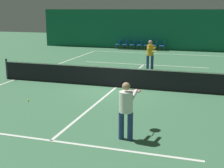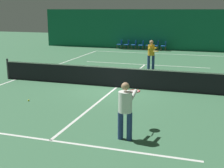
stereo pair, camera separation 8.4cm
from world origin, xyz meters
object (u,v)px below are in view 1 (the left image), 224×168
at_px(player_near, 126,106).
at_px(player_far, 150,53).
at_px(tennis_ball, 28,101).
at_px(courtside_chair_0, 119,44).
at_px(courtside_chair_6, 163,45).
at_px(courtside_chair_4, 148,45).
at_px(courtside_chair_5, 155,45).
at_px(courtside_chair_2, 133,44).
at_px(courtside_chair_3, 140,44).
at_px(tennis_net, 116,77).
at_px(courtside_chair_1, 126,44).

distance_m(player_near, player_far, 10.52).
bearing_deg(tennis_ball, player_near, -27.32).
height_order(courtside_chair_0, courtside_chair_6, same).
relative_size(courtside_chair_4, courtside_chair_5, 1.00).
bearing_deg(courtside_chair_2, player_near, 12.99).
height_order(player_near, courtside_chair_0, player_near).
relative_size(player_far, courtside_chair_3, 2.11).
bearing_deg(tennis_net, courtside_chair_0, 105.64).
bearing_deg(player_near, player_far, 8.47).
relative_size(tennis_net, courtside_chair_6, 14.29).
bearing_deg(courtside_chair_3, player_near, 11.11).
xyz_separation_m(courtside_chair_0, courtside_chair_4, (2.68, 0.00, 0.00)).
distance_m(player_far, courtside_chair_2, 9.63).
bearing_deg(courtside_chair_1, player_near, 14.85).
bearing_deg(courtside_chair_3, courtside_chair_4, 90.00).
xyz_separation_m(player_near, player_far, (-1.26, 10.45, 0.07)).
bearing_deg(courtside_chair_5, courtside_chair_4, -90.00).
xyz_separation_m(player_near, courtside_chair_4, (-3.16, 19.50, -0.48)).
height_order(courtside_chair_5, courtside_chair_6, same).
relative_size(courtside_chair_5, courtside_chair_6, 1.00).
bearing_deg(courtside_chair_1, tennis_ball, 1.74).
xyz_separation_m(courtside_chair_0, courtside_chair_6, (4.03, 0.00, 0.00)).
xyz_separation_m(player_far, courtside_chair_0, (-4.58, 9.05, -0.54)).
xyz_separation_m(courtside_chair_4, courtside_chair_5, (0.67, 0.00, 0.00)).
bearing_deg(courtside_chair_5, player_near, 7.27).
distance_m(courtside_chair_1, tennis_ball, 17.11).
relative_size(player_near, courtside_chair_4, 1.96).
distance_m(tennis_net, tennis_ball, 4.24).
bearing_deg(courtside_chair_6, courtside_chair_1, -90.00).
xyz_separation_m(player_far, courtside_chair_1, (-3.91, 9.05, -0.54)).
height_order(tennis_net, courtside_chair_0, tennis_net).
xyz_separation_m(courtside_chair_2, courtside_chair_6, (2.68, 0.00, 0.00)).
distance_m(player_near, courtside_chair_3, 19.88).
height_order(courtside_chair_3, courtside_chair_4, same).
xyz_separation_m(courtside_chair_3, courtside_chair_5, (1.34, 0.00, 0.00)).
height_order(player_far, courtside_chair_4, player_far).
distance_m(courtside_chair_1, courtside_chair_3, 1.34).
bearing_deg(player_far, courtside_chair_5, 163.28).
relative_size(player_near, tennis_ball, 24.98).
xyz_separation_m(courtside_chair_4, courtside_chair_6, (1.34, 0.00, 0.00)).
distance_m(player_near, courtside_chair_4, 19.76).
distance_m(courtside_chair_0, courtside_chair_1, 0.67).
xyz_separation_m(player_near, courtside_chair_3, (-3.83, 19.50, -0.48)).
bearing_deg(courtside_chair_6, courtside_chair_5, -90.00).
xyz_separation_m(courtside_chair_0, courtside_chair_1, (0.67, 0.00, 0.00)).
xyz_separation_m(courtside_chair_0, courtside_chair_3, (2.01, 0.00, 0.00)).
bearing_deg(courtside_chair_3, courtside_chair_2, -90.00).
bearing_deg(courtside_chair_3, courtside_chair_5, 90.00).
height_order(player_far, courtside_chair_2, player_far).
bearing_deg(courtside_chair_1, courtside_chair_5, 90.00).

